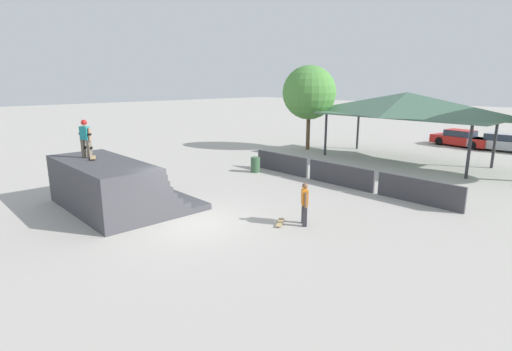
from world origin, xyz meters
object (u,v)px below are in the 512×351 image
at_px(skateboard_on_deck, 93,158).
at_px(tree_beside_pavilion, 309,93).
at_px(parked_car_silver, 501,143).
at_px(parked_car_red, 461,139).
at_px(bystander_walking, 305,202).
at_px(skateboard_on_ground, 280,222).
at_px(trash_bin, 255,165).
at_px(skater_on_deck, 85,136).

bearing_deg(skateboard_on_deck, tree_beside_pavilion, 121.91).
bearing_deg(parked_car_silver, parked_car_red, 175.56).
height_order(bystander_walking, parked_car_red, bystander_walking).
bearing_deg(tree_beside_pavilion, skateboard_on_ground, -53.36).
bearing_deg(bystander_walking, skateboard_on_ground, 84.34).
bearing_deg(trash_bin, tree_beside_pavilion, 110.18).
relative_size(skateboard_on_deck, skateboard_on_ground, 1.08).
relative_size(bystander_walking, parked_car_red, 0.34).
height_order(tree_beside_pavilion, trash_bin, tree_beside_pavilion).
bearing_deg(bystander_walking, tree_beside_pavilion, -7.81).
bearing_deg(parked_car_red, parked_car_silver, 8.30).
bearing_deg(skateboard_on_deck, skateboard_on_ground, 52.81).
bearing_deg(skateboard_on_ground, skateboard_on_deck, 85.11).
relative_size(tree_beside_pavilion, parked_car_red, 1.35).
bearing_deg(trash_bin, skateboard_on_deck, -89.02).
bearing_deg(bystander_walking, trash_bin, 11.59).
relative_size(skater_on_deck, parked_car_silver, 0.35).
bearing_deg(trash_bin, skateboard_on_ground, -36.53).
height_order(bystander_walking, tree_beside_pavilion, tree_beside_pavilion).
height_order(skater_on_deck, parked_car_red, skater_on_deck).
bearing_deg(parked_car_red, trash_bin, -95.00).
relative_size(skateboard_on_ground, trash_bin, 0.94).
height_order(skateboard_on_ground, parked_car_red, parked_car_red).
bearing_deg(skateboard_on_ground, parked_car_red, -29.93).
bearing_deg(skateboard_on_deck, parked_car_red, 102.90).
bearing_deg(skateboard_on_ground, skater_on_deck, 83.97).
height_order(trash_bin, parked_car_red, parked_car_red).
height_order(skater_on_deck, skateboard_on_deck, skater_on_deck).
relative_size(skateboard_on_ground, tree_beside_pavilion, 0.13).
relative_size(skater_on_deck, parked_car_red, 0.34).
bearing_deg(parked_car_red, bystander_walking, -73.68).
relative_size(skater_on_deck, tree_beside_pavilion, 0.25).
relative_size(tree_beside_pavilion, parked_car_silver, 1.40).
bearing_deg(parked_car_silver, bystander_walking, -93.65).
xyz_separation_m(skateboard_on_ground, trash_bin, (-6.73, 4.98, 0.37)).
bearing_deg(parked_car_red, tree_beside_pavilion, -117.79).
bearing_deg(bystander_walking, skateboard_on_deck, 74.84).
relative_size(skater_on_deck, trash_bin, 1.82).
distance_m(skateboard_on_deck, parked_car_red, 27.18).
distance_m(skater_on_deck, tree_beside_pavilion, 17.32).
relative_size(tree_beside_pavilion, trash_bin, 7.18).
bearing_deg(trash_bin, parked_car_silver, 68.41).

